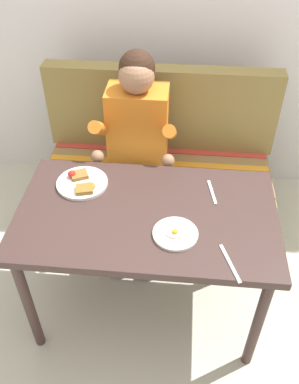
% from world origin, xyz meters
% --- Properties ---
extents(ground_plane, '(8.00, 8.00, 0.00)m').
position_xyz_m(ground_plane, '(0.00, 0.00, 0.00)').
color(ground_plane, beige).
extents(table, '(1.20, 0.70, 0.73)m').
position_xyz_m(table, '(0.00, 0.00, 0.65)').
color(table, '#3B2A26').
rests_on(table, ground).
extents(couch, '(1.44, 0.56, 1.00)m').
position_xyz_m(couch, '(0.00, 0.76, 0.33)').
color(couch, olive).
rests_on(couch, ground).
extents(person, '(0.45, 0.61, 1.21)m').
position_xyz_m(person, '(-0.11, 0.59, 0.74)').
color(person, orange).
rests_on(person, ground).
extents(plate_breakfast, '(0.25, 0.25, 0.05)m').
position_xyz_m(plate_breakfast, '(-0.34, 0.16, 0.74)').
color(plate_breakfast, white).
rests_on(plate_breakfast, table).
extents(plate_eggs, '(0.20, 0.20, 0.04)m').
position_xyz_m(plate_eggs, '(0.14, -0.13, 0.74)').
color(plate_eggs, white).
rests_on(plate_eggs, table).
extents(fork, '(0.05, 0.17, 0.00)m').
position_xyz_m(fork, '(0.30, 0.16, 0.73)').
color(fork, silver).
rests_on(fork, table).
extents(knife, '(0.08, 0.19, 0.00)m').
position_xyz_m(knife, '(0.37, -0.27, 0.73)').
color(knife, silver).
rests_on(knife, table).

